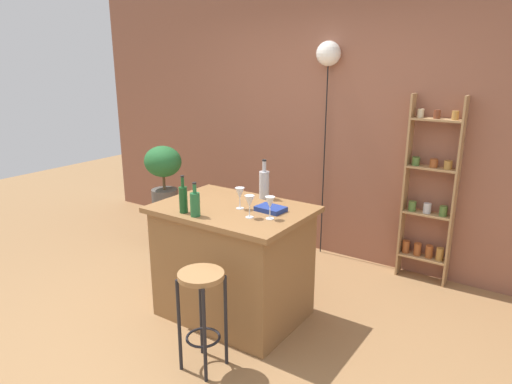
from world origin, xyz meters
TOP-DOWN VIEW (x-y plane):
  - ground at (0.00, 0.00)m, footprint 12.00×12.00m
  - back_wall at (0.00, 1.95)m, footprint 6.40×0.10m
  - kitchen_counter at (0.00, 0.30)m, footprint 1.16×0.83m
  - bar_stool at (0.24, -0.36)m, footprint 0.30×0.30m
  - spice_shelf at (1.09, 1.81)m, footprint 0.45×0.14m
  - plant_stool at (-1.41, 0.97)m, footprint 0.32×0.32m
  - potted_plant at (-1.41, 0.97)m, footprint 0.41×0.37m
  - bottle_olive_oil at (-0.09, -0.02)m, footprint 0.07×0.07m
  - bottle_wine_red at (0.07, 0.64)m, footprint 0.08×0.08m
  - bottle_vinegar at (-0.22, -0.01)m, footprint 0.06×0.06m
  - wine_glass_left at (0.38, 0.23)m, footprint 0.07×0.07m
  - wine_glass_center at (0.25, 0.18)m, footprint 0.07×0.07m
  - wine_glass_right at (0.07, 0.30)m, footprint 0.07×0.07m
  - cookbook at (0.30, 0.38)m, footprint 0.22×0.17m
  - pendant_globe_light at (0.02, 1.84)m, footprint 0.24×0.24m

SIDE VIEW (x-z plane):
  - ground at x=0.00m, z-range 0.00..0.00m
  - plant_stool at x=-1.41m, z-range 0.00..0.47m
  - kitchen_counter at x=0.00m, z-range 0.00..0.92m
  - bar_stool at x=0.24m, z-range 0.16..0.85m
  - spice_shelf at x=1.09m, z-range -0.04..1.69m
  - potted_plant at x=-1.41m, z-range 0.54..1.22m
  - cookbook at x=0.30m, z-range 0.92..0.95m
  - bottle_olive_oil at x=-0.09m, z-range 0.89..1.14m
  - bottle_vinegar at x=-0.22m, z-range 0.88..1.17m
  - wine_glass_left at x=0.38m, z-range 0.95..1.12m
  - wine_glass_center at x=0.25m, z-range 0.95..1.12m
  - wine_glass_right at x=0.07m, z-range 0.95..1.12m
  - bottle_wine_red at x=0.07m, z-range 0.88..1.20m
  - back_wall at x=0.00m, z-range 0.00..2.80m
  - pendant_globe_light at x=0.02m, z-range 0.95..3.13m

